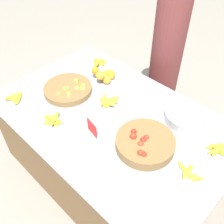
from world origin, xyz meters
TOP-DOWN VIEW (x-y plane):
  - ground_plane at (0.00, 0.00)m, footprint 12.00×12.00m
  - market_table at (0.00, 0.00)m, footprint 1.85×1.20m
  - lime_bowl at (-0.48, -0.04)m, footprint 0.41×0.41m
  - tomato_basket at (0.36, -0.06)m, footprint 0.41×0.41m
  - orange_pile at (-0.37, 0.31)m, footprint 0.19×0.21m
  - metal_bowl at (0.42, 0.36)m, footprint 0.31×0.31m
  - price_sign at (0.02, -0.22)m, footprint 0.12×0.03m
  - banana_bunch_front_left at (0.70, -0.03)m, footprint 0.20×0.14m
  - banana_bunch_back_center at (-0.70, -0.40)m, footprint 0.13×0.18m
  - banana_bunch_front_center at (-0.59, 0.42)m, footprint 0.13×0.18m
  - banana_bunch_middle_right at (-0.27, -0.35)m, footprint 0.17×0.17m
  - banana_bunch_middle_left at (-0.13, 0.09)m, footprint 0.17×0.20m
  - banana_bunch_front_right at (0.75, 0.26)m, footprint 0.19×0.17m
  - vendor_person at (-0.19, 0.96)m, footprint 0.31×0.31m

SIDE VIEW (x-z plane):
  - ground_plane at x=0.00m, z-range 0.00..0.00m
  - market_table at x=0.00m, z-range 0.00..0.73m
  - banana_bunch_front_left at x=0.70m, z-range 0.72..0.76m
  - banana_bunch_back_center at x=-0.70m, z-range 0.72..0.77m
  - banana_bunch_front_right at x=0.75m, z-range 0.72..0.78m
  - banana_bunch_middle_left at x=-0.13m, z-range 0.72..0.78m
  - banana_bunch_middle_right at x=-0.27m, z-range 0.72..0.78m
  - banana_bunch_front_center at x=-0.59m, z-range 0.72..0.78m
  - lime_bowl at x=-0.48m, z-range 0.71..0.79m
  - metal_bowl at x=0.42m, z-range 0.73..0.80m
  - tomato_basket at x=0.36m, z-range 0.71..0.82m
  - orange_pile at x=-0.37m, z-range 0.71..0.84m
  - price_sign at x=0.02m, z-range 0.73..0.84m
  - vendor_person at x=-0.19m, z-range -0.06..1.63m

